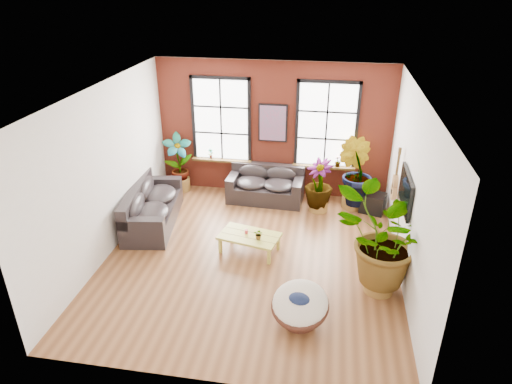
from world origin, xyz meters
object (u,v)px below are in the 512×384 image
(papasan_chair, at_px, (300,305))
(sofa_back, at_px, (266,185))
(sofa_left, at_px, (150,207))
(coffee_table, at_px, (249,237))

(papasan_chair, bearing_deg, sofa_back, 117.48)
(sofa_back, distance_m, sofa_left, 3.02)
(sofa_left, relative_size, papasan_chair, 2.13)
(sofa_back, xyz_separation_m, coffee_table, (0.01, -2.50, -0.05))
(sofa_back, distance_m, papasan_chair, 4.71)
(sofa_back, relative_size, sofa_left, 0.79)
(sofa_back, height_order, coffee_table, sofa_back)
(sofa_back, relative_size, coffee_table, 1.43)
(sofa_left, bearing_deg, papasan_chair, -135.52)
(sofa_left, bearing_deg, sofa_back, -64.24)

